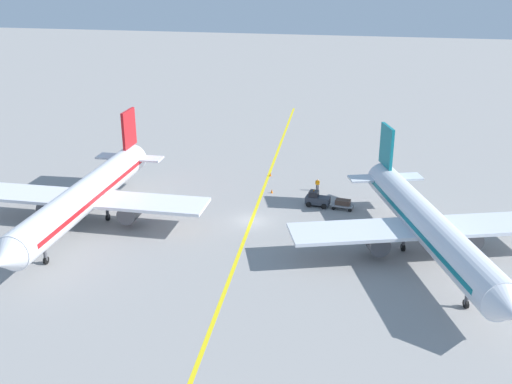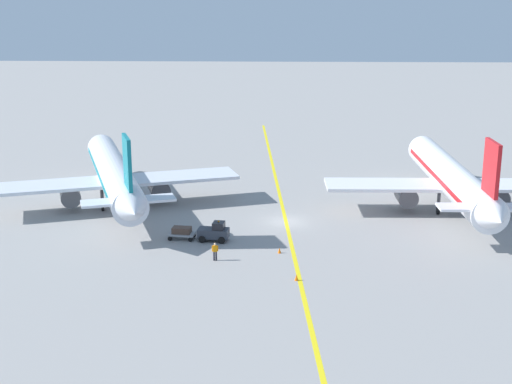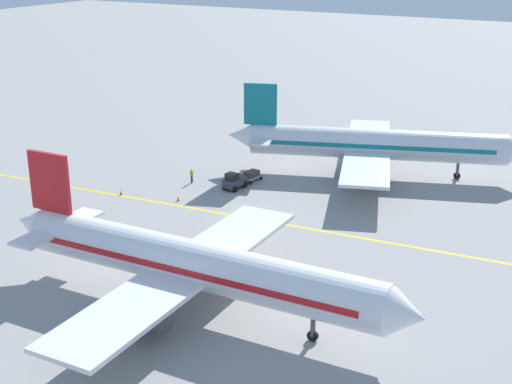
# 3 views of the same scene
# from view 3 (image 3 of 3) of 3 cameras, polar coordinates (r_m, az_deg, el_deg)

# --- Properties ---
(ground_plane) EXTENTS (400.00, 400.00, 0.00)m
(ground_plane) POSITION_cam_3_polar(r_m,az_deg,el_deg) (72.30, -0.23, -2.18)
(ground_plane) COLOR gray
(apron_yellow_centreline) EXTENTS (8.53, 119.75, 0.01)m
(apron_yellow_centreline) POSITION_cam_3_polar(r_m,az_deg,el_deg) (72.30, -0.23, -2.17)
(apron_yellow_centreline) COLOR yellow
(apron_yellow_centreline) RESTS_ON ground
(airplane_at_gate) EXTENTS (28.16, 34.50, 10.60)m
(airplane_at_gate) POSITION_cam_3_polar(r_m,az_deg,el_deg) (86.00, 9.31, 3.75)
(airplane_at_gate) COLOR silver
(airplane_at_gate) RESTS_ON ground
(airplane_adjacent_stand) EXTENTS (28.11, 35.46, 10.60)m
(airplane_adjacent_stand) POSITION_cam_3_polar(r_m,az_deg,el_deg) (54.08, -5.19, -5.80)
(airplane_adjacent_stand) COLOR white
(airplane_adjacent_stand) RESTS_ON ground
(baggage_tug_dark) EXTENTS (3.16, 2.05, 2.11)m
(baggage_tug_dark) POSITION_cam_3_polar(r_m,az_deg,el_deg) (80.77, -1.74, 0.88)
(baggage_tug_dark) COLOR #333842
(baggage_tug_dark) RESTS_ON ground
(baggage_cart_trailing) EXTENTS (2.75, 1.70, 1.24)m
(baggage_cart_trailing) POSITION_cam_3_polar(r_m,az_deg,el_deg) (83.31, -0.36, 1.37)
(baggage_cart_trailing) COLOR gray
(baggage_cart_trailing) RESTS_ON ground
(ground_crew_worker) EXTENTS (0.57, 0.27, 1.68)m
(ground_crew_worker) POSITION_cam_3_polar(r_m,az_deg,el_deg) (83.09, -5.17, 1.35)
(ground_crew_worker) COLOR #23232D
(ground_crew_worker) RESTS_ON ground
(traffic_cone_mid_apron) EXTENTS (0.32, 0.32, 0.55)m
(traffic_cone_mid_apron) POSITION_cam_3_polar(r_m,az_deg,el_deg) (77.60, -6.25, -0.52)
(traffic_cone_mid_apron) COLOR orange
(traffic_cone_mid_apron) RESTS_ON ground
(traffic_cone_by_wingtip) EXTENTS (0.32, 0.32, 0.55)m
(traffic_cone_by_wingtip) POSITION_cam_3_polar(r_m,az_deg,el_deg) (80.40, -10.75, -0.04)
(traffic_cone_by_wingtip) COLOR orange
(traffic_cone_by_wingtip) RESTS_ON ground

